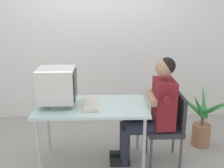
{
  "coord_description": "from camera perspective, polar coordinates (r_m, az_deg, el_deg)",
  "views": [
    {
      "loc": [
        0.15,
        -2.91,
        1.9
      ],
      "look_at": [
        0.23,
        0.0,
        0.99
      ],
      "focal_mm": 43.94,
      "sensor_mm": 36.0,
      "label": 1
    }
  ],
  "objects": [
    {
      "name": "ground_plane",
      "position": [
        3.47,
        -3.97,
        -15.73
      ],
      "size": [
        12.0,
        12.0,
        0.0
      ],
      "primitive_type": "plane",
      "color": "#9E998E"
    },
    {
      "name": "crt_monitor",
      "position": [
        3.1,
        -11.37,
        -0.25
      ],
      "size": [
        0.41,
        0.35,
        0.43
      ],
      "color": "silver",
      "rests_on": "desk"
    },
    {
      "name": "person_seated",
      "position": [
        3.21,
        8.7,
        -4.94
      ],
      "size": [
        0.73,
        0.57,
        1.28
      ],
      "color": "maroon",
      "rests_on": "ground_plane"
    },
    {
      "name": "keyboard",
      "position": [
        3.13,
        -4.48,
        -4.16
      ],
      "size": [
        0.19,
        0.44,
        0.03
      ],
      "color": "beige",
      "rests_on": "desk"
    },
    {
      "name": "office_chair",
      "position": [
        3.33,
        11.83,
        -8.26
      ],
      "size": [
        0.4,
        0.4,
        0.83
      ],
      "color": "#4C4C51",
      "rests_on": "ground_plane"
    },
    {
      "name": "potted_plant",
      "position": [
        3.83,
        18.34,
        -7.18
      ],
      "size": [
        0.82,
        0.79,
        0.84
      ],
      "color": "#9E6647",
      "rests_on": "ground_plane"
    },
    {
      "name": "desk",
      "position": [
        3.16,
        -4.22,
        -5.39
      ],
      "size": [
        1.27,
        0.68,
        0.74
      ],
      "color": "#B7B7BC",
      "rests_on": "ground_plane"
    },
    {
      "name": "wall_back",
      "position": [
        4.33,
        0.38,
        12.15
      ],
      "size": [
        8.0,
        0.1,
        3.0
      ],
      "primitive_type": "cube",
      "color": "silver",
      "rests_on": "ground_plane"
    }
  ]
}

